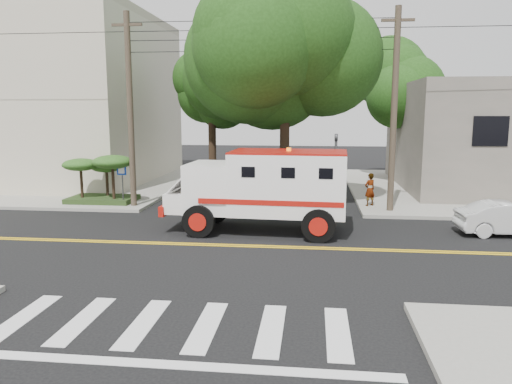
# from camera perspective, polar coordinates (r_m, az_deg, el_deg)

# --- Properties ---
(ground) EXTENTS (100.00, 100.00, 0.00)m
(ground) POSITION_cam_1_polar(r_m,az_deg,el_deg) (17.30, -3.07, -6.12)
(ground) COLOR black
(ground) RESTS_ON ground
(sidewalk_ne) EXTENTS (17.00, 17.00, 0.15)m
(sidewalk_ne) POSITION_cam_1_polar(r_m,az_deg,el_deg) (32.11, 25.92, 0.25)
(sidewalk_ne) COLOR gray
(sidewalk_ne) RESTS_ON ground
(sidewalk_nw) EXTENTS (17.00, 17.00, 0.15)m
(sidewalk_nw) POSITION_cam_1_polar(r_m,az_deg,el_deg) (34.40, -21.83, 1.06)
(sidewalk_nw) COLOR gray
(sidewalk_nw) RESTS_ON ground
(building_left) EXTENTS (16.00, 14.00, 10.00)m
(building_left) POSITION_cam_1_polar(r_m,az_deg,el_deg) (36.39, -24.00, 9.37)
(building_left) COLOR beige
(building_left) RESTS_ON sidewalk_nw
(utility_pole_left) EXTENTS (0.28, 0.28, 9.00)m
(utility_pole_left) POSITION_cam_1_polar(r_m,az_deg,el_deg) (23.97, -14.17, 8.78)
(utility_pole_left) COLOR #382D23
(utility_pole_left) RESTS_ON ground
(utility_pole_right) EXTENTS (0.28, 0.28, 9.00)m
(utility_pole_right) POSITION_cam_1_polar(r_m,az_deg,el_deg) (22.91, 15.49, 8.72)
(utility_pole_right) COLOR #382D23
(utility_pole_right) RESTS_ON ground
(tree_main) EXTENTS (6.08, 5.70, 9.85)m
(tree_main) POSITION_cam_1_polar(r_m,az_deg,el_deg) (22.82, 4.48, 15.82)
(tree_main) COLOR black
(tree_main) RESTS_ON ground
(tree_left) EXTENTS (4.48, 4.20, 7.70)m
(tree_left) POSITION_cam_1_polar(r_m,az_deg,el_deg) (28.78, -4.55, 11.52)
(tree_left) COLOR black
(tree_left) RESTS_ON ground
(tree_right) EXTENTS (4.80, 4.50, 8.20)m
(tree_right) POSITION_cam_1_polar(r_m,az_deg,el_deg) (32.81, 17.50, 11.48)
(tree_right) COLOR black
(tree_right) RESTS_ON ground
(traffic_signal) EXTENTS (0.15, 0.18, 3.60)m
(traffic_signal) POSITION_cam_1_polar(r_m,az_deg,el_deg) (22.19, 9.07, 3.04)
(traffic_signal) COLOR #3F3F42
(traffic_signal) RESTS_ON ground
(accessibility_sign) EXTENTS (0.45, 0.10, 2.02)m
(accessibility_sign) POSITION_cam_1_polar(r_m,az_deg,el_deg) (24.56, -15.05, 1.41)
(accessibility_sign) COLOR #3F3F42
(accessibility_sign) RESTS_ON ground
(palm_planter) EXTENTS (3.52, 2.63, 2.36)m
(palm_planter) POSITION_cam_1_polar(r_m,az_deg,el_deg) (25.42, -17.30, 2.20)
(palm_planter) COLOR #1E3314
(palm_planter) RESTS_ON sidewalk_nw
(armored_truck) EXTENTS (6.97, 3.07, 3.11)m
(armored_truck) POSITION_cam_1_polar(r_m,az_deg,el_deg) (18.86, 1.05, 0.68)
(armored_truck) COLOR white
(armored_truck) RESTS_ON ground
(parked_sedan) EXTENTS (3.87, 1.53, 1.25)m
(parked_sedan) POSITION_cam_1_polar(r_m,az_deg,el_deg) (20.80, 27.03, -2.74)
(parked_sedan) COLOR silver
(parked_sedan) RESTS_ON ground
(pedestrian_a) EXTENTS (0.68, 0.62, 1.55)m
(pedestrian_a) POSITION_cam_1_polar(r_m,az_deg,el_deg) (24.08, 12.88, 0.28)
(pedestrian_a) COLOR gray
(pedestrian_a) RESTS_ON sidewalk_ne
(pedestrian_b) EXTENTS (1.02, 0.84, 1.91)m
(pedestrian_b) POSITION_cam_1_polar(r_m,az_deg,el_deg) (26.58, 21.34, 1.10)
(pedestrian_b) COLOR gray
(pedestrian_b) RESTS_ON sidewalk_ne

